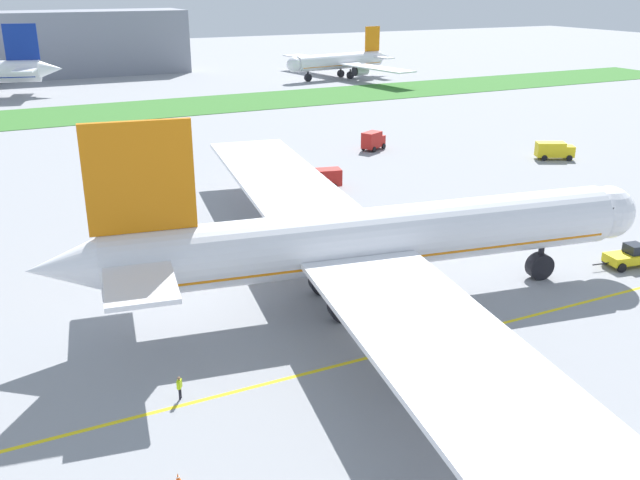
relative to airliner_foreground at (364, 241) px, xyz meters
name	(u,v)px	position (x,y,z in m)	size (l,w,h in m)	color
ground_plane	(382,332)	(-1.33, -5.49, -5.70)	(600.00, 600.00, 0.00)	gray
apron_taxi_line	(402,349)	(-1.33, -8.44, -5.70)	(280.00, 0.36, 0.01)	yellow
grass_median_strip	(115,112)	(-1.33, 104.87, -5.65)	(320.00, 24.00, 0.10)	#38722D
airliner_foreground	(364,241)	(0.00, 0.00, 0.00)	(52.95, 85.06, 16.78)	white
pushback_tug	(629,256)	(27.28, -4.18, -4.69)	(6.22, 3.08, 2.20)	yellow
ground_crew_wingwalker_port	(422,305)	(3.04, -4.54, -4.67)	(0.60, 0.25, 1.70)	black
ground_crew_wingwalker_starboard	(179,385)	(-18.21, -7.64, -4.67)	(0.45, 0.52, 1.69)	black
traffic_cone_near_nose	(178,478)	(-20.56, -15.66, -5.42)	(0.36, 0.36, 0.58)	#F2590C
service_truck_baggage_loader	(373,140)	(30.08, 50.00, -4.10)	(4.81, 3.84, 3.03)	#B21E19
service_truck_fuel_bowser	(554,150)	(52.12, 32.04, -4.23)	(6.06, 4.45, 2.68)	yellow
service_truck_catering_van	(318,178)	(11.94, 33.26, -4.21)	(6.42, 3.49, 2.66)	#B21E19
parked_airliner_far_right	(341,62)	(66.91, 131.70, -1.00)	(35.46, 55.10, 13.87)	white
terminal_building	(16,45)	(-14.78, 173.84, 3.30)	(95.20, 20.00, 18.00)	gray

